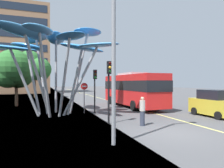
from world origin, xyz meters
TOP-DOWN VIEW (x-y plane):
  - ground at (-0.66, 0.00)m, footprint 120.00×240.00m
  - red_bus at (2.65, 11.12)m, footprint 3.01×10.72m
  - leaf_sculpture at (-5.70, 7.89)m, footprint 10.01×8.77m
  - traffic_light_kerb_near at (-2.56, 3.28)m, footprint 0.28×0.42m
  - traffic_light_kerb_far at (-2.30, 7.96)m, footprint 0.28×0.42m
  - car_parked_mid at (6.14, 3.31)m, footprint 2.10×3.84m
  - street_lamp at (-3.33, -0.81)m, footprint 1.81×0.44m
  - tree_pavement_near at (-9.66, 15.60)m, footprint 4.52×4.52m
  - tree_pavement_far at (-7.91, 28.18)m, footprint 5.51×5.02m
  - pedestrian at (-0.79, 2.16)m, footprint 0.34×0.34m
  - no_entry_sign at (-3.15, 8.35)m, footprint 0.60×0.12m
  - backdrop_building at (-14.77, 46.56)m, footprint 19.86×10.83m

SIDE VIEW (x-z plane):
  - ground at x=-0.66m, z-range -0.10..0.00m
  - pedestrian at x=-0.79m, z-range 0.01..1.78m
  - car_parked_mid at x=6.14m, z-range -0.06..2.01m
  - no_entry_sign at x=-3.15m, z-range 0.43..3.04m
  - red_bus at x=2.65m, z-range 0.17..3.85m
  - traffic_light_kerb_far at x=-2.30m, z-range 0.84..4.57m
  - traffic_light_kerb_near at x=-2.56m, z-range 0.88..4.87m
  - tree_pavement_near at x=-9.66m, z-range 0.90..7.12m
  - street_lamp at x=-3.33m, z-range 1.12..10.02m
  - tree_pavement_far at x=-7.91m, z-range 1.59..9.72m
  - leaf_sculpture at x=-5.70m, z-range 1.84..9.53m
  - backdrop_building at x=-14.77m, z-range 0.00..21.55m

